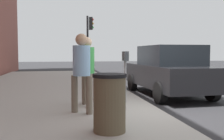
# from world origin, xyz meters

# --- Properties ---
(ground_plane) EXTENTS (80.00, 80.00, 0.00)m
(ground_plane) POSITION_xyz_m (0.00, 0.00, 0.00)
(ground_plane) COLOR #2B2B2D
(ground_plane) RESTS_ON ground
(sidewalk_slab) EXTENTS (28.00, 6.00, 0.15)m
(sidewalk_slab) POSITION_xyz_m (0.00, 3.00, 0.07)
(sidewalk_slab) COLOR #A8A59E
(sidewalk_slab) RESTS_ON ground_plane
(parking_meter) EXTENTS (0.36, 0.12, 1.41)m
(parking_meter) POSITION_xyz_m (0.93, 0.62, 1.17)
(parking_meter) COLOR gray
(parking_meter) RESTS_ON sidewalk_slab
(pedestrian_at_meter) EXTENTS (0.52, 0.39, 1.78)m
(pedestrian_at_meter) POSITION_xyz_m (0.66, 1.71, 1.20)
(pedestrian_at_meter) COLOR #726656
(pedestrian_at_meter) RESTS_ON sidewalk_slab
(pedestrian_bystander) EXTENTS (0.39, 0.46, 1.80)m
(pedestrian_bystander) POSITION_xyz_m (-0.18, 1.90, 1.22)
(pedestrian_bystander) COLOR #726656
(pedestrian_bystander) RESTS_ON sidewalk_slab
(parked_sedan_near) EXTENTS (4.45, 2.06, 1.77)m
(parked_sedan_near) POSITION_xyz_m (2.64, -1.35, 0.89)
(parked_sedan_near) COLOR black
(parked_sedan_near) RESTS_ON ground_plane
(traffic_signal) EXTENTS (0.24, 0.44, 3.60)m
(traffic_signal) POSITION_xyz_m (9.81, 0.74, 2.58)
(traffic_signal) COLOR black
(traffic_signal) RESTS_ON sidewalk_slab
(trash_bin) EXTENTS (0.59, 0.59, 1.01)m
(trash_bin) POSITION_xyz_m (-1.66, 1.53, 0.66)
(trash_bin) COLOR brown
(trash_bin) RESTS_ON sidewalk_slab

